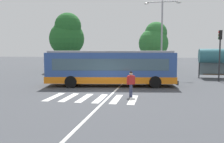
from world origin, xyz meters
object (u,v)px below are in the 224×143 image
pedestrian_crossing_street (131,83)px  traffic_light_far_corner (220,48)px  twin_arm_street_lamp (162,30)px  background_tree_right (154,40)px  parked_car_blue (113,69)px  parked_car_champagne (155,69)px  city_transit_bus (111,68)px  background_tree_left (67,35)px  parked_car_red (135,69)px  bus_stop_shelter (220,56)px

pedestrian_crossing_street → traffic_light_far_corner: (7.72, 9.44, 2.39)m
twin_arm_street_lamp → background_tree_right: size_ratio=1.21×
parked_car_blue → parked_car_champagne: size_ratio=1.02×
background_tree_right → pedestrian_crossing_street: bearing=-93.1°
city_transit_bus → background_tree_right: size_ratio=1.54×
pedestrian_crossing_street → parked_car_champagne: 14.12m
twin_arm_street_lamp → background_tree_left: bearing=166.0°
city_transit_bus → pedestrian_crossing_street: city_transit_bus is taller
parked_car_red → background_tree_right: size_ratio=0.62×
parked_car_champagne → background_tree_left: size_ratio=0.55×
twin_arm_street_lamp → background_tree_right: 8.13m
parked_car_champagne → twin_arm_street_lamp: size_ratio=0.51×
parked_car_red → background_tree_right: background_tree_right is taller
parked_car_blue → twin_arm_street_lamp: size_ratio=0.52×
background_tree_left → background_tree_right: background_tree_left is taller
parked_car_blue → parked_car_champagne: same height
background_tree_left → parked_car_blue: bearing=-23.2°
city_transit_bus → bus_stop_shelter: (10.70, 7.51, 0.83)m
bus_stop_shelter → pedestrian_crossing_street: bearing=-124.7°
bus_stop_shelter → parked_car_red: bearing=169.3°
city_transit_bus → parked_car_blue: city_transit_bus is taller
parked_car_blue → parked_car_red: bearing=-3.6°
parked_car_champagne → background_tree_right: (-0.31, 7.92, 3.81)m
parked_car_blue → background_tree_right: 10.03m
traffic_light_far_corner → parked_car_blue: bearing=157.8°
parked_car_champagne → parked_car_red: bearing=-178.6°
pedestrian_crossing_street → bus_stop_shelter: (8.44, 12.18, 1.45)m
traffic_light_far_corner → twin_arm_street_lamp: bearing=140.8°
parked_car_red → twin_arm_street_lamp: (3.21, -0.03, 4.72)m
traffic_light_far_corner → city_transit_bus: bearing=-154.5°
traffic_light_far_corner → twin_arm_street_lamp: size_ratio=0.56×
twin_arm_street_lamp → background_tree_right: bearing=97.2°
bus_stop_shelter → background_tree_left: 20.25m
parked_car_blue → bus_stop_shelter: bus_stop_shelter is taller
bus_stop_shelter → twin_arm_street_lamp: twin_arm_street_lamp is taller
parked_car_champagne → background_tree_left: bearing=165.7°
pedestrian_crossing_street → twin_arm_street_lamp: bearing=81.1°
city_transit_bus → parked_car_blue: size_ratio=2.45×
parked_car_red → bus_stop_shelter: size_ratio=1.03×
parked_car_red → background_tree_left: background_tree_left is taller
parked_car_red → background_tree_right: (2.21, 7.98, 3.81)m
parked_car_champagne → bus_stop_shelter: 7.38m
city_transit_bus → parked_car_blue: (-1.58, 9.48, -0.82)m
parked_car_red → background_tree_left: 11.38m
twin_arm_street_lamp → traffic_light_far_corner: bearing=-39.2°
pedestrian_crossing_street → parked_car_blue: pedestrian_crossing_street is taller
traffic_light_far_corner → background_tree_left: (-18.70, 7.78, 1.86)m
pedestrian_crossing_street → twin_arm_street_lamp: size_ratio=0.19×
traffic_light_far_corner → background_tree_right: bearing=117.6°
parked_car_red → parked_car_champagne: size_ratio=1.00×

